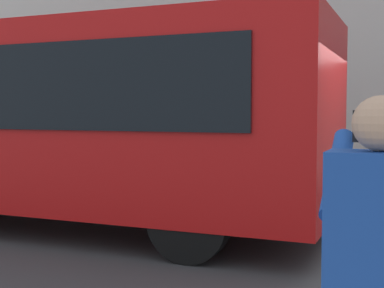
{
  "coord_description": "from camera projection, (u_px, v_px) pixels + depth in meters",
  "views": [
    {
      "loc": [
        -0.76,
        6.95,
        1.79
      ],
      "look_at": [
        2.03,
        0.24,
        1.34
      ],
      "focal_mm": 50.51,
      "sensor_mm": 36.0,
      "label": 1
    }
  ],
  "objects": [
    {
      "name": "red_bus",
      "position": [
        38.0,
        118.0,
        8.43
      ],
      "size": [
        9.05,
        2.54,
        3.08
      ],
      "color": "red",
      "rests_on": "ground_plane"
    },
    {
      "name": "pedestrian_photographer",
      "position": [
        378.0,
        274.0,
        2.14
      ],
      "size": [
        0.53,
        0.52,
        1.7
      ],
      "color": "#2D2D33",
      "rests_on": "sidewalk_curb"
    },
    {
      "name": "ground_plane",
      "position": [
        348.0,
        253.0,
        6.8
      ],
      "size": [
        60.0,
        60.0,
        0.0
      ],
      "primitive_type": "plane",
      "color": "#38383A"
    }
  ]
}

